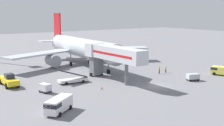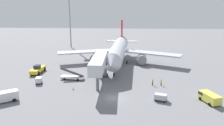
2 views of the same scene
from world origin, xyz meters
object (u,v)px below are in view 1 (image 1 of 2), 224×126
object	(u,v)px
belt_loader_truck	(73,79)
baggage_cart_near_right	(45,88)
service_van_far_left	(222,70)
pushback_tug	(9,80)
safety_cone_alpha	(102,88)
ground_crew_worker_midground	(159,70)
airplane_at_gate	(81,48)
baggage_cart_far_right	(193,77)
jet_bridge	(111,55)
service_van_rear_left	(58,104)
ground_crew_worker_foreground	(166,69)

from	to	relation	value
belt_loader_truck	baggage_cart_near_right	world-z (taller)	belt_loader_truck
belt_loader_truck	service_van_far_left	world-z (taller)	belt_loader_truck
pushback_tug	safety_cone_alpha	bearing A→B (deg)	-43.54
service_van_far_left	belt_loader_truck	bearing A→B (deg)	157.60
service_van_far_left	ground_crew_worker_midground	bearing A→B (deg)	137.27
airplane_at_gate	pushback_tug	world-z (taller)	airplane_at_gate
safety_cone_alpha	baggage_cart_far_right	bearing A→B (deg)	-14.74
jet_bridge	safety_cone_alpha	bearing A→B (deg)	-137.92
belt_loader_truck	service_van_far_left	size ratio (longest dim) A/B	1.22
airplane_at_gate	baggage_cart_far_right	world-z (taller)	airplane_at_gate
jet_bridge	belt_loader_truck	size ratio (longest dim) A/B	2.80
pushback_tug	service_van_rear_left	world-z (taller)	pushback_tug
jet_bridge	safety_cone_alpha	xyz separation A→B (m)	(-5.68, -5.13, -5.13)
service_van_far_left	baggage_cart_far_right	bearing A→B (deg)	179.25
belt_loader_truck	airplane_at_gate	bearing A→B (deg)	55.29
ground_crew_worker_midground	safety_cone_alpha	distance (m)	19.18
airplane_at_gate	jet_bridge	world-z (taller)	airplane_at_gate
ground_crew_worker_foreground	jet_bridge	bearing A→B (deg)	176.40
jet_bridge	service_van_rear_left	bearing A→B (deg)	-144.87
ground_crew_worker_midground	safety_cone_alpha	bearing A→B (deg)	-167.32
baggage_cart_far_right	ground_crew_worker_foreground	bearing A→B (deg)	80.87
service_van_far_left	pushback_tug	bearing A→B (deg)	157.16
jet_bridge	ground_crew_worker_midground	xyz separation A→B (m)	(13.02, -0.92, -4.48)
pushback_tug	ground_crew_worker_midground	distance (m)	32.91
belt_loader_truck	ground_crew_worker_midground	distance (m)	20.91
jet_bridge	belt_loader_truck	distance (m)	9.25
pushback_tug	ground_crew_worker_foreground	bearing A→B (deg)	-13.79
jet_bridge	baggage_cart_near_right	bearing A→B (deg)	-174.93
service_van_far_left	baggage_cart_near_right	world-z (taller)	service_van_far_left
belt_loader_truck	ground_crew_worker_foreground	distance (m)	22.95
belt_loader_truck	baggage_cart_far_right	xyz separation A→B (m)	(21.22, -12.58, 0.05)
ground_crew_worker_midground	safety_cone_alpha	world-z (taller)	ground_crew_worker_midground
ground_crew_worker_foreground	ground_crew_worker_midground	world-z (taller)	ground_crew_worker_midground
service_van_far_left	safety_cone_alpha	bearing A→B (deg)	169.80
service_van_rear_left	belt_loader_truck	bearing A→B (deg)	55.24
baggage_cart_far_right	safety_cone_alpha	world-z (taller)	baggage_cart_far_right
service_van_far_left	baggage_cart_near_right	xyz separation A→B (m)	(-38.42, 8.97, -0.23)
service_van_rear_left	safety_cone_alpha	bearing A→B (deg)	31.50
jet_bridge	belt_loader_truck	bearing A→B (deg)	162.67
pushback_tug	belt_loader_truck	world-z (taller)	belt_loader_truck
airplane_at_gate	baggage_cart_far_right	xyz separation A→B (m)	(9.62, -29.33, -3.82)
belt_loader_truck	safety_cone_alpha	world-z (taller)	belt_loader_truck
service_van_far_left	baggage_cart_near_right	bearing A→B (deg)	166.85
service_van_far_left	ground_crew_worker_midground	xyz separation A→B (m)	(-10.18, 9.40, -0.18)
jet_bridge	ground_crew_worker_foreground	bearing A→B (deg)	-3.60
service_van_rear_left	ground_crew_worker_foreground	world-z (taller)	service_van_rear_left
safety_cone_alpha	service_van_rear_left	bearing A→B (deg)	-148.50
baggage_cart_near_right	baggage_cart_far_right	size ratio (longest dim) A/B	0.84
jet_bridge	belt_loader_truck	xyz separation A→B (m)	(-7.63, 2.38, -4.66)
airplane_at_gate	ground_crew_worker_midground	world-z (taller)	airplane_at_gate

